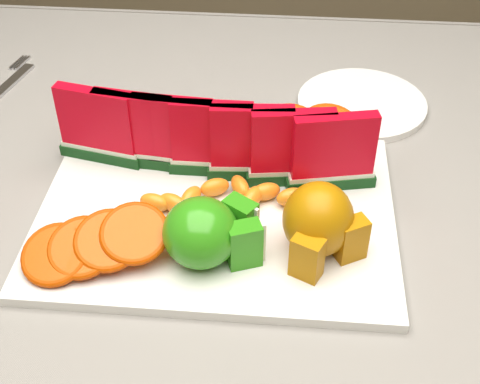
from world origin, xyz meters
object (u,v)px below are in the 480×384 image
apple_cluster (208,233)px  side_plate (362,104)px  fork (1,90)px  platter (217,213)px  pear_cluster (319,223)px

apple_cluster → side_plate: 0.37m
apple_cluster → side_plate: size_ratio=0.49×
apple_cluster → fork: 0.47m
platter → fork: 0.42m
pear_cluster → side_plate: bearing=78.0°
platter → fork: size_ratio=2.06×
apple_cluster → pear_cluster: size_ratio=1.13×
side_plate → fork: size_ratio=1.14×
platter → pear_cluster: bearing=-25.8°
pear_cluster → fork: 0.54m
apple_cluster → platter: bearing=90.1°
pear_cluster → fork: bearing=147.0°
pear_cluster → side_plate: pear_cluster is taller
apple_cluster → fork: apple_cluster is taller
side_plate → fork: side_plate is taller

